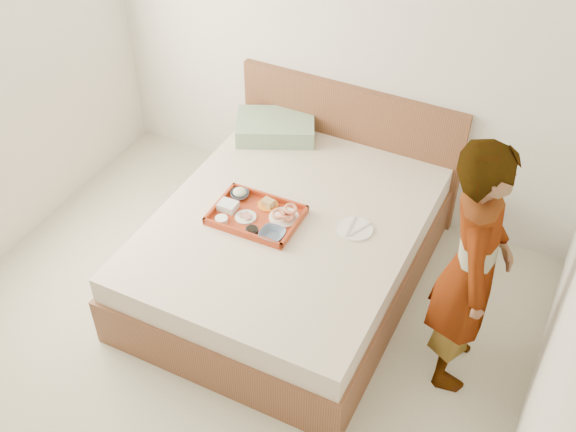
{
  "coord_description": "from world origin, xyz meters",
  "views": [
    {
      "loc": [
        1.58,
        -1.93,
        3.44
      ],
      "look_at": [
        0.17,
        0.9,
        0.65
      ],
      "focal_mm": 43.98,
      "sensor_mm": 36.0,
      "label": 1
    }
  ],
  "objects_px": {
    "bed": "(288,249)",
    "tray": "(256,215)",
    "dinner_plate": "(355,229)",
    "person": "(472,269)"
  },
  "relations": [
    {
      "from": "bed",
      "to": "dinner_plate",
      "type": "distance_m",
      "value": 0.5
    },
    {
      "from": "bed",
      "to": "tray",
      "type": "relative_size",
      "value": 3.69
    },
    {
      "from": "dinner_plate",
      "to": "person",
      "type": "bearing_deg",
      "value": -20.83
    },
    {
      "from": "dinner_plate",
      "to": "bed",
      "type": "bearing_deg",
      "value": -167.43
    },
    {
      "from": "tray",
      "to": "person",
      "type": "relative_size",
      "value": 0.34
    },
    {
      "from": "tray",
      "to": "dinner_plate",
      "type": "xyz_separation_m",
      "value": [
        0.59,
        0.18,
        -0.02
      ]
    },
    {
      "from": "tray",
      "to": "dinner_plate",
      "type": "bearing_deg",
      "value": 15.46
    },
    {
      "from": "bed",
      "to": "dinner_plate",
      "type": "bearing_deg",
      "value": 12.57
    },
    {
      "from": "person",
      "to": "tray",
      "type": "bearing_deg",
      "value": 73.67
    },
    {
      "from": "bed",
      "to": "tray",
      "type": "height_order",
      "value": "tray"
    }
  ]
}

